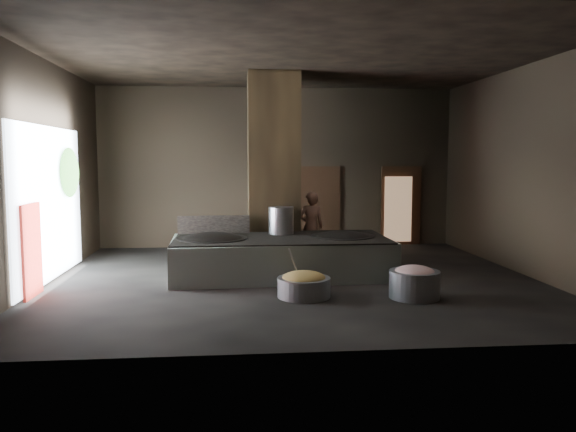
{
  "coord_description": "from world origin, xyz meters",
  "views": [
    {
      "loc": [
        -1.2,
        -11.49,
        2.49
      ],
      "look_at": [
        -0.06,
        0.69,
        1.25
      ],
      "focal_mm": 35.0,
      "sensor_mm": 36.0,
      "label": 1
    }
  ],
  "objects": [
    {
      "name": "meat_basin",
      "position": [
        1.99,
        -1.83,
        0.25
      ],
      "size": [
        1.1,
        1.1,
        0.49
      ],
      "primitive_type": "cylinder",
      "rotation": [
        0.0,
        0.0,
        -0.26
      ],
      "color": "slate",
      "rests_on": "ground"
    },
    {
      "name": "splash_guard",
      "position": [
        -1.7,
        1.11,
        1.03
      ],
      "size": [
        1.6,
        0.12,
        0.4
      ],
      "primitive_type": "cube",
      "rotation": [
        0.0,
        0.0,
        0.04
      ],
      "color": "black",
      "rests_on": "hearth_platform"
    },
    {
      "name": "floor",
      "position": [
        0.0,
        0.0,
        -0.05
      ],
      "size": [
        10.0,
        9.0,
        0.1
      ],
      "primitive_type": "cube",
      "color": "black",
      "rests_on": "ground"
    },
    {
      "name": "wok_left",
      "position": [
        -1.7,
        0.31,
        0.75
      ],
      "size": [
        1.45,
        1.45,
        0.4
      ],
      "primitive_type": "ellipsoid",
      "color": "black",
      "rests_on": "hearth_platform"
    },
    {
      "name": "doorway_near_glow",
      "position": [
        1.38,
        4.57,
        1.05
      ],
      "size": [
        0.86,
        0.04,
        2.03
      ],
      "primitive_type": "cube",
      "color": "#8C6647",
      "rests_on": "ground"
    },
    {
      "name": "wok_right",
      "position": [
        1.1,
        0.41,
        0.75
      ],
      "size": [
        1.35,
        1.35,
        0.38
      ],
      "primitive_type": "ellipsoid",
      "color": "black",
      "rests_on": "hearth_platform"
    },
    {
      "name": "doorway_near",
      "position": [
        1.2,
        4.45,
        1.1
      ],
      "size": [
        1.18,
        0.08,
        2.38
      ],
      "primitive_type": "cube",
      "color": "black",
      "rests_on": "ground"
    },
    {
      "name": "left_opening",
      "position": [
        -4.95,
        0.2,
        1.6
      ],
      "size": [
        0.04,
        4.2,
        3.1
      ],
      "primitive_type": "cube",
      "color": "white",
      "rests_on": "ground"
    },
    {
      "name": "doorway_far",
      "position": [
        3.6,
        4.45,
        1.1
      ],
      "size": [
        1.18,
        0.08,
        2.38
      ],
      "primitive_type": "cube",
      "color": "black",
      "rests_on": "ground"
    },
    {
      "name": "wok_right_rim",
      "position": [
        1.1,
        0.41,
        0.82
      ],
      "size": [
        1.38,
        1.38,
        0.05
      ],
      "primitive_type": "cylinder",
      "color": "black",
      "rests_on": "hearth_platform"
    },
    {
      "name": "cook",
      "position": [
        0.65,
        2.14,
        0.85
      ],
      "size": [
        0.63,
        0.42,
        1.69
      ],
      "primitive_type": "imported",
      "rotation": [
        0.0,
        0.0,
        3.17
      ],
      "color": "brown",
      "rests_on": "ground"
    },
    {
      "name": "hearth_platform",
      "position": [
        -0.25,
        0.36,
        0.4
      ],
      "size": [
        4.69,
        2.38,
        0.8
      ],
      "primitive_type": "cube",
      "rotation": [
        0.0,
        0.0,
        0.04
      ],
      "color": "silver",
      "rests_on": "ground"
    },
    {
      "name": "ladle",
      "position": [
        -0.13,
        -1.42,
        0.55
      ],
      "size": [
        0.28,
        0.3,
        0.69
      ],
      "primitive_type": "cylinder",
      "rotation": [
        0.49,
        0.0,
        -0.74
      ],
      "color": "gray",
      "rests_on": "veg_basin"
    },
    {
      "name": "stock_pot",
      "position": [
        -0.2,
        0.91,
        1.13
      ],
      "size": [
        0.56,
        0.56,
        0.6
      ],
      "primitive_type": "cylinder",
      "color": "gray",
      "rests_on": "hearth_platform"
    },
    {
      "name": "ceiling",
      "position": [
        0.0,
        0.0,
        4.55
      ],
      "size": [
        10.0,
        9.0,
        0.1
      ],
      "primitive_type": "cube",
      "color": "black",
      "rests_on": "back_wall"
    },
    {
      "name": "pavilion_sliver",
      "position": [
        -4.88,
        -1.1,
        0.85
      ],
      "size": [
        0.05,
        0.9,
        1.7
      ],
      "primitive_type": "cube",
      "color": "maroon",
      "rests_on": "ground"
    },
    {
      "name": "pillar",
      "position": [
        -0.3,
        1.9,
        2.25
      ],
      "size": [
        1.2,
        1.2,
        4.5
      ],
      "primitive_type": "cube",
      "color": "black",
      "rests_on": "ground"
    },
    {
      "name": "tree_silhouette",
      "position": [
        -4.85,
        1.3,
        2.2
      ],
      "size": [
        0.28,
        1.1,
        1.1
      ],
      "primitive_type": "ellipsoid",
      "color": "#194714",
      "rests_on": "left_opening"
    },
    {
      "name": "platform_cap",
      "position": [
        -0.25,
        0.36,
        0.82
      ],
      "size": [
        4.5,
        2.16,
        0.03
      ],
      "primitive_type": "cube",
      "color": "black",
      "rests_on": "hearth_platform"
    },
    {
      "name": "veg_fill",
      "position": [
        0.02,
        -1.57,
        0.35
      ],
      "size": [
        0.79,
        0.79,
        0.24
      ],
      "primitive_type": "ellipsoid",
      "color": "olive",
      "rests_on": "veg_basin"
    },
    {
      "name": "left_wall",
      "position": [
        -5.05,
        0.0,
        2.25
      ],
      "size": [
        0.1,
        9.0,
        4.5
      ],
      "primitive_type": "cube",
      "color": "black",
      "rests_on": "ground"
    },
    {
      "name": "right_wall",
      "position": [
        5.05,
        0.0,
        2.25
      ],
      "size": [
        0.1,
        9.0,
        4.5
      ],
      "primitive_type": "cube",
      "color": "black",
      "rests_on": "ground"
    },
    {
      "name": "front_wall",
      "position": [
        0.0,
        -4.55,
        2.25
      ],
      "size": [
        10.0,
        0.1,
        4.5
      ],
      "primitive_type": "cube",
      "color": "black",
      "rests_on": "ground"
    },
    {
      "name": "meat_fill",
      "position": [
        1.99,
        -1.83,
        0.45
      ],
      "size": [
        0.75,
        0.75,
        0.29
      ],
      "primitive_type": "ellipsoid",
      "color": "#C87879",
      "rests_on": "meat_basin"
    },
    {
      "name": "wok_left_rim",
      "position": [
        -1.7,
        0.31,
        0.82
      ],
      "size": [
        1.48,
        1.48,
        0.05
      ],
      "primitive_type": "cylinder",
      "color": "black",
      "rests_on": "hearth_platform"
    },
    {
      "name": "veg_basin",
      "position": [
        0.02,
        -1.57,
        0.18
      ],
      "size": [
        1.21,
        1.21,
        0.36
      ],
      "primitive_type": "cylinder",
      "rotation": [
        0.0,
        0.0,
        -0.31
      ],
      "color": "slate",
      "rests_on": "ground"
    },
    {
      "name": "back_wall",
      "position": [
        0.0,
        4.55,
        2.25
      ],
      "size": [
        10.0,
        0.1,
        4.5
      ],
      "primitive_type": "cube",
      "color": "black",
      "rests_on": "ground"
    },
    {
      "name": "doorway_far_glow",
      "position": [
        3.48,
        4.32,
        1.05
      ],
      "size": [
        0.8,
        0.04,
        1.89
      ],
      "primitive_type": "cube",
      "color": "#8C6647",
      "rests_on": "ground"
    }
  ]
}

